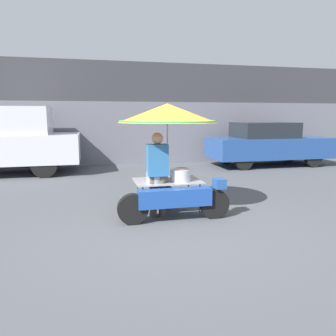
% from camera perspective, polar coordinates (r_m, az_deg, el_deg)
% --- Properties ---
extents(ground_plane, '(36.00, 36.00, 0.00)m').
position_cam_1_polar(ground_plane, '(5.84, 1.11, -9.76)').
color(ground_plane, '#4C4F54').
extents(shopfront_building, '(28.00, 2.06, 3.89)m').
position_cam_1_polar(shopfront_building, '(13.69, -7.67, 9.26)').
color(shopfront_building, '#38383D').
rests_on(shopfront_building, ground).
extents(vendor_motorcycle_cart, '(2.06, 1.89, 2.11)m').
position_cam_1_polar(vendor_motorcycle_cart, '(6.22, 0.09, 6.89)').
color(vendor_motorcycle_cart, black).
rests_on(vendor_motorcycle_cart, ground).
extents(vendor_person, '(0.38, 0.22, 1.58)m').
position_cam_1_polar(vendor_person, '(6.08, -1.83, -0.40)').
color(vendor_person, '#4C473D').
rests_on(vendor_person, ground).
extents(parked_car, '(4.50, 1.82, 1.63)m').
position_cam_1_polar(parked_car, '(12.95, 16.96, 4.07)').
color(parked_car, black).
rests_on(parked_car, ground).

